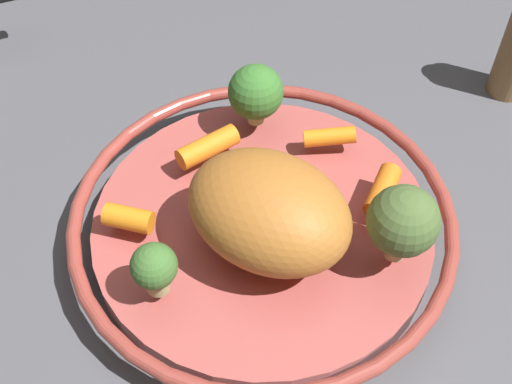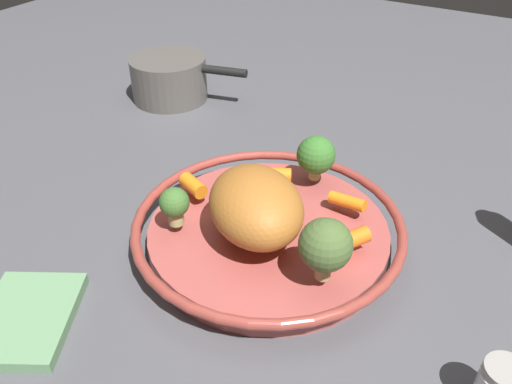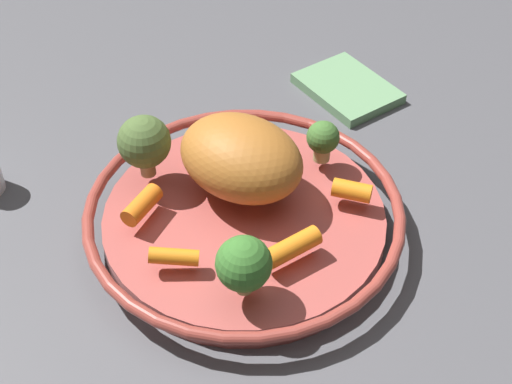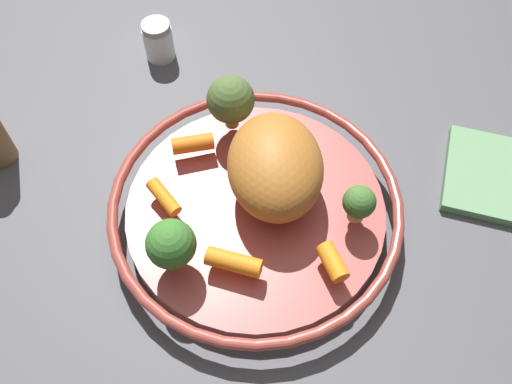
{
  "view_description": "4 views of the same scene",
  "coord_description": "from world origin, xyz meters",
  "px_view_note": "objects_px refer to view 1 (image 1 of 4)",
  "views": [
    {
      "loc": [
        -0.35,
        0.06,
        0.5
      ],
      "look_at": [
        0.0,
        0.01,
        0.07
      ],
      "focal_mm": 45.62,
      "sensor_mm": 36.0,
      "label": 1
    },
    {
      "loc": [
        -0.46,
        -0.25,
        0.45
      ],
      "look_at": [
        -0.01,
        0.01,
        0.08
      ],
      "focal_mm": 36.86,
      "sensor_mm": 36.0,
      "label": 2
    },
    {
      "loc": [
        0.55,
        -0.04,
        0.59
      ],
      "look_at": [
        -0.01,
        0.01,
        0.05
      ],
      "focal_mm": 50.04,
      "sensor_mm": 36.0,
      "label": 3
    },
    {
      "loc": [
        0.24,
        0.24,
        0.61
      ],
      "look_at": [
        0.0,
        0.0,
        0.07
      ],
      "focal_mm": 39.67,
      "sensor_mm": 36.0,
      "label": 4
    }
  ],
  "objects_px": {
    "roast_chicken_piece": "(270,211)",
    "baby_carrot_left": "(129,222)",
    "baby_carrot_center": "(383,191)",
    "baby_carrot_back": "(208,147)",
    "broccoli_floret_small": "(256,93)",
    "broccoli_floret_edge": "(154,268)",
    "baby_carrot_near_rim": "(329,137)",
    "broccoli_floret_large": "(403,222)",
    "serving_bowl": "(262,225)"
  },
  "relations": [
    {
      "from": "broccoli_floret_large",
      "to": "broccoli_floret_edge",
      "type": "xyz_separation_m",
      "value": [
        -0.01,
        0.2,
        -0.02
      ]
    },
    {
      "from": "roast_chicken_piece",
      "to": "baby_carrot_near_rim",
      "type": "distance_m",
      "value": 0.13
    },
    {
      "from": "baby_carrot_back",
      "to": "baby_carrot_left",
      "type": "height_order",
      "value": "same"
    },
    {
      "from": "serving_bowl",
      "to": "baby_carrot_center",
      "type": "bearing_deg",
      "value": -90.45
    },
    {
      "from": "broccoli_floret_large",
      "to": "broccoli_floret_small",
      "type": "height_order",
      "value": "broccoli_floret_large"
    },
    {
      "from": "baby_carrot_back",
      "to": "broccoli_floret_small",
      "type": "height_order",
      "value": "broccoli_floret_small"
    },
    {
      "from": "roast_chicken_piece",
      "to": "broccoli_floret_large",
      "type": "distance_m",
      "value": 0.11
    },
    {
      "from": "baby_carrot_center",
      "to": "broccoli_floret_edge",
      "type": "xyz_separation_m",
      "value": [
        -0.07,
        0.2,
        0.02
      ]
    },
    {
      "from": "baby_carrot_back",
      "to": "baby_carrot_near_rim",
      "type": "xyz_separation_m",
      "value": [
        -0.0,
        -0.12,
        -0.0
      ]
    },
    {
      "from": "baby_carrot_left",
      "to": "broccoli_floret_edge",
      "type": "height_order",
      "value": "broccoli_floret_edge"
    },
    {
      "from": "broccoli_floret_edge",
      "to": "serving_bowl",
      "type": "bearing_deg",
      "value": -55.04
    },
    {
      "from": "serving_bowl",
      "to": "baby_carrot_near_rim",
      "type": "relative_size",
      "value": 7.06
    },
    {
      "from": "baby_carrot_back",
      "to": "broccoli_floret_large",
      "type": "relative_size",
      "value": 0.81
    },
    {
      "from": "baby_carrot_center",
      "to": "baby_carrot_back",
      "type": "bearing_deg",
      "value": 63.16
    },
    {
      "from": "baby_carrot_center",
      "to": "broccoli_floret_edge",
      "type": "height_order",
      "value": "broccoli_floret_edge"
    },
    {
      "from": "roast_chicken_piece",
      "to": "serving_bowl",
      "type": "bearing_deg",
      "value": 2.39
    },
    {
      "from": "baby_carrot_left",
      "to": "roast_chicken_piece",
      "type": "bearing_deg",
      "value": -102.83
    },
    {
      "from": "roast_chicken_piece",
      "to": "baby_carrot_near_rim",
      "type": "bearing_deg",
      "value": -35.2
    },
    {
      "from": "baby_carrot_near_rim",
      "to": "broccoli_floret_large",
      "type": "xyz_separation_m",
      "value": [
        -0.14,
        -0.03,
        0.04
      ]
    },
    {
      "from": "baby_carrot_back",
      "to": "baby_carrot_center",
      "type": "bearing_deg",
      "value": -116.84
    },
    {
      "from": "roast_chicken_piece",
      "to": "baby_carrot_center",
      "type": "distance_m",
      "value": 0.12
    },
    {
      "from": "baby_carrot_back",
      "to": "baby_carrot_left",
      "type": "bearing_deg",
      "value": 136.55
    },
    {
      "from": "baby_carrot_center",
      "to": "baby_carrot_left",
      "type": "bearing_deg",
      "value": 90.94
    },
    {
      "from": "baby_carrot_left",
      "to": "baby_carrot_near_rim",
      "type": "relative_size",
      "value": 0.85
    },
    {
      "from": "serving_bowl",
      "to": "baby_carrot_near_rim",
      "type": "distance_m",
      "value": 0.11
    },
    {
      "from": "broccoli_floret_large",
      "to": "serving_bowl",
      "type": "bearing_deg",
      "value": 59.36
    },
    {
      "from": "baby_carrot_back",
      "to": "broccoli_floret_edge",
      "type": "relative_size",
      "value": 1.2
    },
    {
      "from": "baby_carrot_center",
      "to": "broccoli_floret_small",
      "type": "height_order",
      "value": "broccoli_floret_small"
    },
    {
      "from": "baby_carrot_left",
      "to": "baby_carrot_near_rim",
      "type": "height_order",
      "value": "baby_carrot_left"
    },
    {
      "from": "baby_carrot_near_rim",
      "to": "broccoli_floret_large",
      "type": "bearing_deg",
      "value": -168.63
    },
    {
      "from": "broccoli_floret_edge",
      "to": "baby_carrot_back",
      "type": "bearing_deg",
      "value": -20.72
    },
    {
      "from": "baby_carrot_back",
      "to": "broccoli_floret_large",
      "type": "distance_m",
      "value": 0.2
    },
    {
      "from": "baby_carrot_left",
      "to": "broccoli_floret_large",
      "type": "height_order",
      "value": "broccoli_floret_large"
    },
    {
      "from": "baby_carrot_left",
      "to": "baby_carrot_near_rim",
      "type": "distance_m",
      "value": 0.21
    },
    {
      "from": "broccoli_floret_large",
      "to": "broccoli_floret_small",
      "type": "xyz_separation_m",
      "value": [
        0.18,
        0.09,
        -0.01
      ]
    },
    {
      "from": "serving_bowl",
      "to": "baby_carrot_center",
      "type": "relative_size",
      "value": 6.89
    },
    {
      "from": "baby_carrot_near_rim",
      "to": "broccoli_floret_small",
      "type": "xyz_separation_m",
      "value": [
        0.04,
        0.07,
        0.03
      ]
    },
    {
      "from": "roast_chicken_piece",
      "to": "baby_carrot_left",
      "type": "height_order",
      "value": "roast_chicken_piece"
    },
    {
      "from": "baby_carrot_center",
      "to": "broccoli_floret_large",
      "type": "xyz_separation_m",
      "value": [
        -0.06,
        0.01,
        0.03
      ]
    },
    {
      "from": "broccoli_floret_large",
      "to": "broccoli_floret_edge",
      "type": "distance_m",
      "value": 0.2
    },
    {
      "from": "roast_chicken_piece",
      "to": "baby_carrot_left",
      "type": "distance_m",
      "value": 0.13
    },
    {
      "from": "roast_chicken_piece",
      "to": "broccoli_floret_small",
      "type": "xyz_separation_m",
      "value": [
        0.15,
        -0.01,
        -0.0
      ]
    },
    {
      "from": "serving_bowl",
      "to": "broccoli_floret_edge",
      "type": "bearing_deg",
      "value": 124.96
    },
    {
      "from": "baby_carrot_back",
      "to": "baby_carrot_left",
      "type": "relative_size",
      "value": 1.45
    },
    {
      "from": "broccoli_floret_small",
      "to": "broccoli_floret_edge",
      "type": "height_order",
      "value": "broccoli_floret_small"
    },
    {
      "from": "serving_bowl",
      "to": "baby_carrot_left",
      "type": "xyz_separation_m",
      "value": [
        -0.0,
        0.12,
        0.03
      ]
    },
    {
      "from": "roast_chicken_piece",
      "to": "baby_carrot_near_rim",
      "type": "height_order",
      "value": "roast_chicken_piece"
    },
    {
      "from": "baby_carrot_left",
      "to": "baby_carrot_center",
      "type": "bearing_deg",
      "value": -89.06
    },
    {
      "from": "baby_carrot_center",
      "to": "baby_carrot_near_rim",
      "type": "bearing_deg",
      "value": 23.46
    },
    {
      "from": "serving_bowl",
      "to": "baby_carrot_near_rim",
      "type": "bearing_deg",
      "value": -45.67
    }
  ]
}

